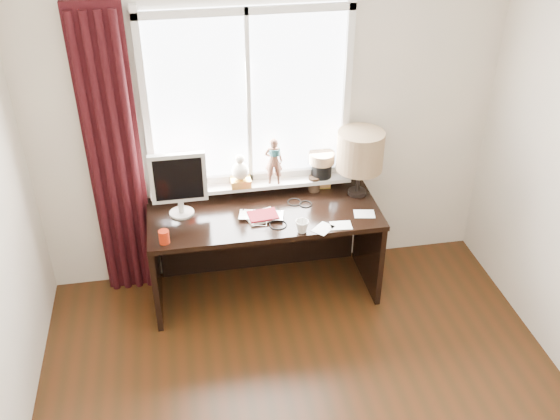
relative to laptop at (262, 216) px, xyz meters
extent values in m
cube|color=white|center=(0.13, -1.56, 1.84)|extent=(3.50, 4.00, 0.00)
cube|color=beige|center=(0.13, 0.44, 0.54)|extent=(3.50, 0.00, 2.60)
imported|color=silver|center=(0.00, 0.00, 0.00)|extent=(0.36, 0.27, 0.03)
imported|color=white|center=(0.25, -0.23, 0.03)|extent=(0.13, 0.13, 0.10)
cylinder|color=#A11F08|center=(-0.70, -0.19, 0.03)|extent=(0.07, 0.07, 0.10)
cube|color=white|center=(-0.02, 0.42, 0.74)|extent=(1.40, 0.02, 1.30)
cube|color=silver|center=(-0.02, 0.40, 0.11)|extent=(1.50, 0.05, 0.05)
cube|color=silver|center=(-0.02, 0.40, 1.36)|extent=(1.50, 0.05, 0.05)
cube|color=silver|center=(-0.75, 0.40, 0.74)|extent=(0.05, 0.05, 1.40)
cube|color=silver|center=(0.70, 0.40, 0.74)|extent=(0.05, 0.05, 1.40)
cube|color=silver|center=(-0.02, 0.40, 0.74)|extent=(0.03, 0.05, 1.30)
cube|color=silver|center=(-0.02, 0.35, 0.07)|extent=(1.52, 0.18, 0.03)
cylinder|color=#770800|center=(-0.53, 0.34, 0.22)|extent=(0.15, 0.15, 0.27)
cube|color=gold|center=(-0.11, 0.31, 0.12)|extent=(0.15, 0.12, 0.06)
sphere|color=beige|center=(-0.11, 0.31, 0.21)|extent=(0.13, 0.13, 0.13)
sphere|color=beige|center=(-0.11, 0.31, 0.31)|extent=(0.07, 0.07, 0.07)
imported|color=brown|center=(0.15, 0.31, 0.27)|extent=(0.15, 0.12, 0.38)
cylinder|color=#1E4C51|center=(0.15, 0.30, 0.36)|extent=(0.10, 0.10, 0.05)
cylinder|color=black|center=(0.52, 0.35, 0.15)|extent=(0.16, 0.16, 0.12)
cylinder|color=#8C6B4C|center=(0.52, 0.35, 0.25)|extent=(0.20, 0.20, 0.08)
cube|color=black|center=(-1.00, 0.36, 0.36)|extent=(0.38, 0.05, 2.25)
cylinder|color=black|center=(-1.14, 0.32, 0.34)|extent=(0.06, 0.06, 2.20)
cylinder|color=black|center=(-1.05, 0.32, 0.34)|extent=(0.06, 0.06, 2.20)
cylinder|color=black|center=(-0.96, 0.32, 0.34)|extent=(0.06, 0.06, 2.20)
cylinder|color=black|center=(-0.87, 0.32, 0.34)|extent=(0.06, 0.06, 2.20)
cube|color=black|center=(0.03, 0.07, -0.03)|extent=(1.70, 0.70, 0.04)
cube|color=black|center=(-0.80, 0.07, -0.41)|extent=(0.04, 0.64, 0.71)
cube|color=black|center=(0.86, 0.07, -0.41)|extent=(0.04, 0.64, 0.71)
cube|color=black|center=(0.03, 0.40, -0.41)|extent=(1.60, 0.03, 0.71)
cylinder|color=beige|center=(-0.57, 0.15, -0.01)|extent=(0.18, 0.18, 0.01)
cylinder|color=beige|center=(-0.57, 0.15, 0.05)|extent=(0.04, 0.04, 0.10)
cube|color=beige|center=(-0.57, 0.15, 0.29)|extent=(0.40, 0.04, 0.38)
cube|color=black|center=(-0.57, 0.13, 0.29)|extent=(0.34, 0.01, 0.32)
cube|color=beige|center=(0.00, 0.00, 0.00)|extent=(0.25, 0.21, 0.02)
cube|color=#5A080F|center=(0.01, -0.01, 0.01)|extent=(0.22, 0.17, 0.01)
cylinder|color=black|center=(0.46, 0.31, 0.05)|extent=(0.09, 0.09, 0.12)
cylinder|color=black|center=(0.44, 0.32, 0.10)|extent=(0.01, 0.01, 0.22)
cylinder|color=black|center=(0.47, 0.30, 0.08)|extent=(0.01, 0.01, 0.19)
cylinder|color=black|center=(0.46, 0.32, 0.11)|extent=(0.01, 0.01, 0.25)
cylinder|color=black|center=(0.48, 0.32, 0.07)|extent=(0.01, 0.01, 0.17)
cube|color=gold|center=(0.54, 0.32, 0.05)|extent=(0.10, 0.03, 0.13)
cube|color=#996633|center=(0.54, 0.31, 0.05)|extent=(0.08, 0.02, 0.10)
cylinder|color=black|center=(0.77, 0.20, 0.00)|extent=(0.14, 0.14, 0.03)
cylinder|color=black|center=(0.77, 0.20, 0.13)|extent=(0.03, 0.03, 0.22)
cylinder|color=tan|center=(0.77, 0.20, 0.36)|extent=(0.35, 0.35, 0.30)
cube|color=white|center=(0.54, -0.21, -0.01)|extent=(0.16, 0.12, 0.00)
cube|color=white|center=(0.75, -0.09, -0.01)|extent=(0.17, 0.14, 0.00)
cube|color=white|center=(0.40, -0.22, -0.01)|extent=(0.18, 0.18, 0.00)
torus|color=black|center=(0.10, -0.12, -0.01)|extent=(0.15, 0.15, 0.01)
torus|color=black|center=(0.27, 0.16, -0.01)|extent=(0.12, 0.12, 0.01)
torus|color=black|center=(0.35, 0.11, -0.01)|extent=(0.12, 0.12, 0.01)
camera|label=1|loc=(-0.54, -3.74, 2.46)|focal=40.00mm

